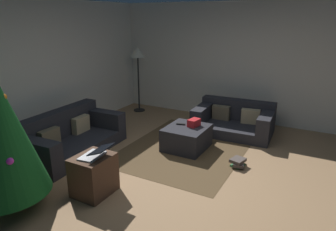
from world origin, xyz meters
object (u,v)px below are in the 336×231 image
object	(u,v)px
ottoman	(187,138)
tv_remote	(181,124)
laptop	(96,153)
side_table	(94,175)
book_stack	(238,162)
couch_left	(69,137)
couch_right	(234,120)
gift_box	(194,123)
corner_lamp	(138,57)

from	to	relation	value
ottoman	tv_remote	size ratio (longest dim) A/B	4.85
ottoman	laptop	distance (m)	2.00
side_table	laptop	size ratio (longest dim) A/B	1.31
laptop	book_stack	bearing A→B (deg)	-40.20
laptop	side_table	bearing A→B (deg)	96.95
ottoman	couch_left	bearing A→B (deg)	122.40
side_table	book_stack	bearing A→B (deg)	-41.18
laptop	couch_right	bearing A→B (deg)	-15.93
ottoman	gift_box	distance (m)	0.30
couch_left	couch_right	bearing A→B (deg)	133.45
book_stack	couch_left	bearing A→B (deg)	107.31
ottoman	gift_box	world-z (taller)	gift_box
ottoman	side_table	world-z (taller)	side_table
couch_right	gift_box	xyz separation A→B (m)	(-1.11, 0.41, 0.22)
couch_left	laptop	size ratio (longest dim) A/B	4.63
laptop	ottoman	bearing A→B (deg)	-11.54
couch_left	couch_right	world-z (taller)	couch_left
gift_box	side_table	xyz separation A→B (m)	(-2.03, 0.54, -0.20)
gift_box	ottoman	bearing A→B (deg)	139.77
couch_right	ottoman	distance (m)	1.32
ottoman	book_stack	xyz separation A→B (m)	(-0.25, -1.02, -0.13)
couch_right	laptop	world-z (taller)	laptop
couch_left	tv_remote	world-z (taller)	couch_left
couch_left	corner_lamp	xyz separation A→B (m)	(2.65, 0.30, 1.08)
couch_right	corner_lamp	bearing A→B (deg)	-10.19
couch_right	side_table	distance (m)	3.28
couch_left	side_table	size ratio (longest dim) A/B	3.54
couch_right	gift_box	bearing A→B (deg)	66.54
tv_remote	book_stack	size ratio (longest dim) A/B	0.49
couch_left	ottoman	world-z (taller)	couch_left
couch_right	tv_remote	world-z (taller)	couch_right
ottoman	couch_right	bearing A→B (deg)	-22.49
gift_box	book_stack	size ratio (longest dim) A/B	0.71
ottoman	side_table	distance (m)	1.98
side_table	corner_lamp	world-z (taller)	corner_lamp
tv_remote	laptop	size ratio (longest dim) A/B	0.39
ottoman	corner_lamp	world-z (taller)	corner_lamp
tv_remote	corner_lamp	xyz separation A→B (m)	(1.47, 1.90, 0.93)
couch_left	tv_remote	xyz separation A→B (m)	(1.17, -1.59, 0.15)
ottoman	gift_box	xyz separation A→B (m)	(0.11, -0.09, 0.27)
ottoman	tv_remote	distance (m)	0.27
corner_lamp	gift_box	bearing A→B (deg)	-123.78
gift_box	side_table	distance (m)	2.11
couch_left	book_stack	bearing A→B (deg)	104.83
laptop	book_stack	xyz separation A→B (m)	(1.67, -1.41, -0.52)
couch_left	corner_lamp	bearing A→B (deg)	-175.93
ottoman	book_stack	world-z (taller)	ottoman
tv_remote	side_table	world-z (taller)	side_table
book_stack	couch_right	bearing A→B (deg)	19.54
side_table	book_stack	world-z (taller)	side_table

